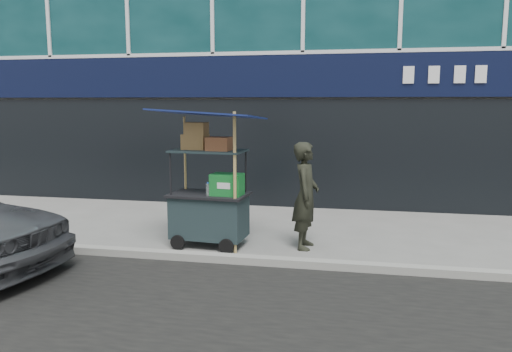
# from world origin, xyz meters

# --- Properties ---
(ground) EXTENTS (80.00, 80.00, 0.00)m
(ground) POSITION_xyz_m (0.00, 0.00, 0.00)
(ground) COLOR slate
(ground) RESTS_ON ground
(curb) EXTENTS (80.00, 0.18, 0.12)m
(curb) POSITION_xyz_m (0.00, -0.20, 0.06)
(curb) COLOR gray
(curb) RESTS_ON ground
(vendor_cart) EXTENTS (1.75, 1.30, 2.25)m
(vendor_cart) POSITION_xyz_m (-1.14, 0.61, 0.79)
(vendor_cart) COLOR black
(vendor_cart) RESTS_ON ground
(vendor_man) EXTENTS (0.44, 0.65, 1.72)m
(vendor_man) POSITION_xyz_m (0.40, 0.79, 0.86)
(vendor_man) COLOR black
(vendor_man) RESTS_ON ground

